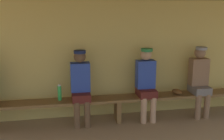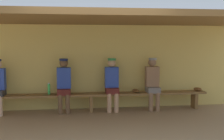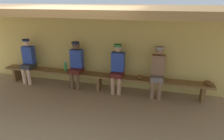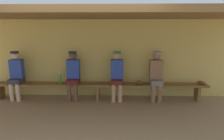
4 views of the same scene
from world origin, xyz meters
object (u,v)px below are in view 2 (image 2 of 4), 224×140
Objects in this scene: player_in_blue at (153,81)px; water_bottle_orange at (49,89)px; baseball_glove_worn at (198,89)px; baseball_glove_dark_brown at (136,91)px; bench at (91,96)px; player_near_post at (112,82)px; player_leftmost at (64,83)px.

player_in_blue is 2.65m from water_bottle_orange.
water_bottle_orange is 3.89m from baseball_glove_worn.
bench is at bearing 79.61° from baseball_glove_dark_brown.
player_near_post is (0.53, 0.00, 0.36)m from bench.
bench is 0.76m from player_leftmost.
baseball_glove_worn is (1.69, 0.03, 0.00)m from baseball_glove_dark_brown.
bench is at bearing -115.20° from baseball_glove_worn.
bench is 21.17× the size of water_bottle_orange.
bench is 0.64m from player_near_post.
player_in_blue and player_leftmost have the same top height.
player_leftmost and player_near_post have the same top height.
player_leftmost is at bearing -5.80° from water_bottle_orange.
player_near_post is 1.58m from water_bottle_orange.
player_near_post is 2.32m from baseball_glove_worn.
baseball_glove_dark_brown is at bearing -1.15° from water_bottle_orange.
water_bottle_orange is at bearing -115.94° from baseball_glove_worn.
player_in_blue is (1.60, 0.00, 0.36)m from bench.
player_in_blue is 0.51m from baseball_glove_dark_brown.
player_near_post reaches higher than water_bottle_orange.
player_near_post is at bearing 0.00° from player_leftmost.
player_in_blue is 1.00× the size of player_near_post.
water_bottle_orange is at bearing 174.20° from player_leftmost.
baseball_glove_dark_brown is (2.19, -0.04, -0.09)m from water_bottle_orange.
baseball_glove_worn is at bearing 0.49° from player_near_post.
player_in_blue reaches higher than baseball_glove_dark_brown.
player_near_post is (1.20, 0.00, 0.00)m from player_leftmost.
bench is 25.00× the size of baseball_glove_worn.
baseball_glove_worn is (2.84, 0.02, 0.12)m from bench.
water_bottle_orange is 1.18× the size of baseball_glove_worn.
player_leftmost is 1.84m from baseball_glove_dark_brown.
player_leftmost is at bearing 180.00° from player_near_post.
baseball_glove_dark_brown and baseball_glove_worn have the same top height.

